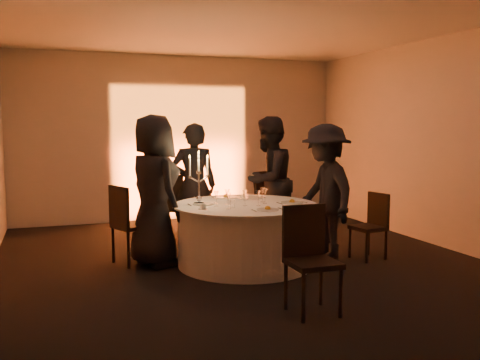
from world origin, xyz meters
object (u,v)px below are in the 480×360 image
object	(u,v)px
guest_back_left	(194,185)
guest_right	(325,191)
chair_left	(127,220)
chair_back_right	(260,201)
guest_back_right	(268,181)
chair_back_left	(169,203)
candelabra	(199,186)
chair_front	(309,252)
chair_right	(372,222)
banquet_table	(245,234)
guest_left	(154,191)
coffee_cup	(203,207)

from	to	relation	value
guest_back_left	guest_right	size ratio (longest dim) A/B	1.00
chair_left	guest_right	distance (m)	2.57
chair_back_right	guest_back_right	distance (m)	0.43
chair_left	chair_back_left	xyz separation A→B (m)	(0.77, 1.13, 0.01)
candelabra	chair_front	bearing A→B (deg)	-74.15
chair_back_right	chair_right	world-z (taller)	chair_back_right
chair_front	guest_back_right	size ratio (longest dim) A/B	0.53
chair_left	chair_right	bearing A→B (deg)	-126.92
banquet_table	guest_left	xyz separation A→B (m)	(-1.07, 0.37, 0.55)
banquet_table	guest_back_right	xyz separation A→B (m)	(0.73, 1.01, 0.55)
chair_front	candelabra	size ratio (longest dim) A/B	1.49
guest_left	candelabra	size ratio (longest dim) A/B	2.80
chair_back_right	guest_back_left	world-z (taller)	guest_back_left
chair_front	chair_back_right	bearing A→B (deg)	76.82
guest_right	chair_front	bearing A→B (deg)	-32.53
banquet_table	coffee_cup	size ratio (longest dim) A/B	16.36
chair_back_left	candelabra	bearing A→B (deg)	111.20
chair_back_right	chair_right	distance (m)	1.82
coffee_cup	candelabra	size ratio (longest dim) A/B	0.16
banquet_table	guest_back_right	size ratio (longest dim) A/B	0.96
chair_back_right	guest_right	size ratio (longest dim) A/B	0.60
guest_right	chair_back_right	bearing A→B (deg)	-161.94
chair_right	guest_left	world-z (taller)	guest_left
guest_left	chair_back_right	bearing A→B (deg)	-81.71
chair_back_right	guest_right	world-z (taller)	guest_right
chair_back_right	guest_left	bearing A→B (deg)	1.41
guest_right	candelabra	world-z (taller)	guest_right
chair_back_right	guest_back_left	size ratio (longest dim) A/B	0.60
chair_front	coffee_cup	size ratio (longest dim) A/B	9.07
chair_right	guest_back_right	bearing A→B (deg)	-151.92
chair_back_left	coffee_cup	world-z (taller)	chair_back_left
banquet_table	chair_left	world-z (taller)	chair_left
chair_left	guest_left	world-z (taller)	guest_left
chair_back_left	chair_front	xyz separation A→B (m)	(0.61, -3.40, -0.01)
chair_left	chair_back_right	bearing A→B (deg)	-92.87
candelabra	chair_back_right	bearing A→B (deg)	41.76
chair_back_right	chair_front	bearing A→B (deg)	51.11
chair_left	candelabra	size ratio (longest dim) A/B	1.49
chair_front	candelabra	xyz separation A→B (m)	(-0.55, 1.92, 0.44)
chair_back_right	candelabra	size ratio (longest dim) A/B	1.58
chair_left	guest_back_right	distance (m)	2.20
chair_front	guest_back_left	world-z (taller)	guest_back_left
chair_back_left	guest_right	xyz separation A→B (m)	(1.73, -1.65, 0.31)
chair_left	candelabra	bearing A→B (deg)	-135.99
chair_left	guest_back_left	bearing A→B (deg)	-78.43
guest_back_left	guest_back_right	size ratio (longest dim) A/B	0.95
chair_back_left	chair_front	size ratio (longest dim) A/B	1.02
chair_left	candelabra	distance (m)	1.01
banquet_table	candelabra	size ratio (longest dim) A/B	2.69
guest_back_left	coffee_cup	xyz separation A→B (m)	(-0.27, -1.45, -0.09)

